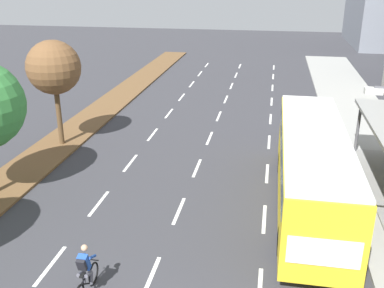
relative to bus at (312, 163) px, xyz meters
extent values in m
cube|color=brown|center=(-13.55, 10.06, -2.01)|extent=(2.60, 52.00, 0.12)
cube|color=#9E9E99|center=(4.00, 10.06, -1.99)|extent=(4.50, 52.00, 0.15)
cube|color=white|center=(-8.75, -5.58, -2.06)|extent=(0.14, 2.22, 0.01)
cube|color=white|center=(-8.75, -1.20, -2.06)|extent=(0.14, 2.22, 0.01)
cube|color=white|center=(-8.75, 3.18, -2.06)|extent=(0.14, 2.22, 0.01)
cube|color=white|center=(-8.75, 7.56, -2.06)|extent=(0.14, 2.22, 0.01)
cube|color=white|center=(-8.75, 11.94, -2.06)|extent=(0.14, 2.22, 0.01)
cube|color=white|center=(-8.75, 16.32, -2.06)|extent=(0.14, 2.22, 0.01)
cube|color=white|center=(-8.75, 20.70, -2.06)|extent=(0.14, 2.22, 0.01)
cube|color=white|center=(-8.75, 25.07, -2.06)|extent=(0.14, 2.22, 0.01)
cube|color=white|center=(-8.75, 29.45, -2.06)|extent=(0.14, 2.22, 0.01)
cube|color=white|center=(-5.25, -5.58, -2.06)|extent=(0.14, 2.22, 0.01)
cube|color=white|center=(-5.25, -1.20, -2.06)|extent=(0.14, 2.22, 0.01)
cube|color=white|center=(-5.25, 3.18, -2.06)|extent=(0.14, 2.22, 0.01)
cube|color=white|center=(-5.25, 7.56, -2.06)|extent=(0.14, 2.22, 0.01)
cube|color=white|center=(-5.25, 11.94, -2.06)|extent=(0.14, 2.22, 0.01)
cube|color=white|center=(-5.25, 16.32, -2.06)|extent=(0.14, 2.22, 0.01)
cube|color=white|center=(-5.25, 20.70, -2.06)|extent=(0.14, 2.22, 0.01)
cube|color=white|center=(-5.25, 25.07, -2.06)|extent=(0.14, 2.22, 0.01)
cube|color=white|center=(-5.25, 29.45, -2.06)|extent=(0.14, 2.22, 0.01)
cube|color=white|center=(-1.75, -1.20, -2.06)|extent=(0.14, 2.22, 0.01)
cube|color=white|center=(-1.75, 3.18, -2.06)|extent=(0.14, 2.22, 0.01)
cube|color=white|center=(-1.75, 7.56, -2.06)|extent=(0.14, 2.22, 0.01)
cube|color=white|center=(-1.75, 11.94, -2.06)|extent=(0.14, 2.22, 0.01)
cube|color=white|center=(-1.75, 16.32, -2.06)|extent=(0.14, 2.22, 0.01)
cube|color=white|center=(-1.75, 20.70, -2.06)|extent=(0.14, 2.22, 0.01)
cube|color=white|center=(-1.75, 25.07, -2.06)|extent=(0.14, 2.22, 0.01)
cube|color=white|center=(-1.75, 29.45, -2.06)|extent=(0.14, 2.22, 0.01)
cylinder|color=#56565B|center=(2.82, 6.42, -0.52)|extent=(0.16, 0.16, 2.60)
cube|color=yellow|center=(0.00, -0.01, -0.22)|extent=(2.50, 11.20, 2.80)
cube|color=#2D3D4C|center=(0.00, -0.01, 0.63)|extent=(2.54, 10.30, 0.90)
cube|color=silver|center=(0.00, -0.01, 1.24)|extent=(2.45, 10.98, 0.12)
cube|color=#2D3D4C|center=(0.00, 5.61, 0.13)|extent=(2.25, 0.06, 1.54)
cube|color=white|center=(0.00, -5.63, -0.42)|extent=(2.12, 0.04, 0.90)
cylinder|color=black|center=(-1.10, 3.47, -1.57)|extent=(0.30, 1.00, 1.00)
cylinder|color=black|center=(1.10, 3.47, -1.57)|extent=(0.30, 1.00, 1.00)
cylinder|color=black|center=(-1.10, -3.48, -1.57)|extent=(0.30, 1.00, 1.00)
cylinder|color=black|center=(1.10, -3.48, -1.57)|extent=(0.30, 1.00, 1.00)
torus|color=black|center=(-6.95, -6.15, -1.71)|extent=(0.06, 0.72, 0.72)
cylinder|color=black|center=(-6.95, -6.70, -1.43)|extent=(0.05, 0.93, 0.05)
cylinder|color=black|center=(-6.95, -6.80, -1.61)|extent=(0.05, 0.57, 0.42)
cylinder|color=black|center=(-6.95, -6.90, -1.41)|extent=(0.04, 0.04, 0.40)
cube|color=black|center=(-6.95, -6.90, -1.21)|extent=(0.12, 0.24, 0.06)
cylinder|color=black|center=(-6.95, -6.20, -1.16)|extent=(0.46, 0.04, 0.04)
cube|color=#234CA8|center=(-6.95, -6.72, -0.88)|extent=(0.30, 0.36, 0.59)
cube|color=black|center=(-6.95, -6.88, -0.86)|extent=(0.26, 0.26, 0.42)
sphere|color=tan|center=(-6.95, -6.60, -0.46)|extent=(0.20, 0.20, 0.20)
cylinder|color=#4C4C56|center=(-7.07, -6.75, -1.28)|extent=(0.12, 0.42, 0.25)
cylinder|color=#4C4C56|center=(-7.07, -6.58, -1.54)|extent=(0.10, 0.17, 0.41)
cylinder|color=#4C4C56|center=(-6.83, -6.75, -1.28)|extent=(0.12, 0.42, 0.25)
cylinder|color=#4C4C56|center=(-6.83, -6.58, -1.54)|extent=(0.10, 0.17, 0.41)
cylinder|color=#234CA8|center=(-7.12, -6.50, -0.83)|extent=(0.09, 0.47, 0.28)
cylinder|color=#234CA8|center=(-6.78, -6.50, -0.83)|extent=(0.09, 0.47, 0.28)
cylinder|color=brown|center=(-13.34, 4.89, -0.32)|extent=(0.28, 0.28, 3.26)
sphere|color=brown|center=(-13.34, 4.89, 2.41)|extent=(2.90, 2.90, 2.90)
cube|color=silver|center=(0.75, -5.36, 4.36)|extent=(0.44, 0.24, 0.16)
camera|label=1|loc=(-1.79, -17.03, 7.19)|focal=41.72mm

